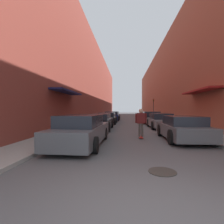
% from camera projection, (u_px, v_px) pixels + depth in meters
% --- Properties ---
extents(ground, '(132.17, 132.17, 0.00)m').
position_uv_depth(ground, '(129.00, 120.00, 26.38)').
color(ground, '#515154').
extents(curb_strip_left, '(1.80, 60.08, 0.12)m').
position_uv_depth(curb_strip_left, '(105.00, 117.00, 32.72)').
color(curb_strip_left, gray).
rests_on(curb_strip_left, ground).
extents(curb_strip_right, '(1.80, 60.08, 0.12)m').
position_uv_depth(curb_strip_right, '(152.00, 117.00, 32.03)').
color(curb_strip_right, gray).
rests_on(curb_strip_right, ground).
extents(building_row_left, '(4.90, 60.08, 12.79)m').
position_uv_depth(building_row_left, '(89.00, 84.00, 32.84)').
color(building_row_left, brown).
rests_on(building_row_left, ground).
extents(building_row_right, '(4.90, 60.08, 12.09)m').
position_uv_depth(building_row_right, '(168.00, 85.00, 31.70)').
color(building_row_right, brown).
rests_on(building_row_right, ground).
extents(parked_car_left_0, '(1.89, 4.81, 1.34)m').
position_uv_depth(parked_car_left_0, '(82.00, 131.00, 7.72)').
color(parked_car_left_0, '#515459').
rests_on(parked_car_left_0, ground).
extents(parked_car_left_1, '(1.88, 4.81, 1.24)m').
position_uv_depth(parked_car_left_1, '(100.00, 122.00, 13.58)').
color(parked_car_left_1, black).
rests_on(parked_car_left_1, ground).
extents(parked_car_left_2, '(2.03, 4.43, 1.21)m').
position_uv_depth(parked_car_left_2, '(107.00, 118.00, 19.22)').
color(parked_car_left_2, black).
rests_on(parked_car_left_2, ground).
extents(parked_car_left_3, '(2.08, 4.19, 1.28)m').
position_uv_depth(parked_car_left_3, '(112.00, 116.00, 24.19)').
color(parked_car_left_3, navy).
rests_on(parked_car_left_3, ground).
extents(parked_car_left_4, '(2.08, 3.97, 1.13)m').
position_uv_depth(parked_car_left_4, '(114.00, 115.00, 29.79)').
color(parked_car_left_4, maroon).
rests_on(parked_car_left_4, ground).
extents(parked_car_right_0, '(1.94, 4.14, 1.24)m').
position_uv_depth(parked_car_right_0, '(182.00, 128.00, 8.89)').
color(parked_car_right_0, '#515459').
rests_on(parked_car_right_0, ground).
extents(parked_car_right_1, '(1.85, 4.28, 1.25)m').
position_uv_depth(parked_car_right_1, '(160.00, 121.00, 14.63)').
color(parked_car_right_1, gray).
rests_on(parked_car_right_1, ground).
extents(parked_car_right_2, '(2.03, 4.35, 1.33)m').
position_uv_depth(parked_car_right_2, '(151.00, 118.00, 19.61)').
color(parked_car_right_2, '#232326').
rests_on(parked_car_right_2, ground).
extents(parked_car_right_3, '(1.87, 4.00, 1.21)m').
position_uv_depth(parked_car_right_3, '(146.00, 116.00, 24.44)').
color(parked_car_right_3, gray).
rests_on(parked_car_right_3, ground).
extents(skateboarder, '(0.62, 0.78, 1.61)m').
position_uv_depth(skateboarder, '(141.00, 120.00, 9.55)').
color(skateboarder, '#B2231E').
rests_on(skateboarder, ground).
extents(manhole_cover, '(0.70, 0.70, 0.02)m').
position_uv_depth(manhole_cover, '(162.00, 172.00, 4.42)').
color(manhole_cover, '#332D28').
rests_on(manhole_cover, ground).
extents(traffic_light, '(0.16, 0.22, 3.20)m').
position_uv_depth(traffic_light, '(153.00, 106.00, 29.51)').
color(traffic_light, '#2D2D2D').
rests_on(traffic_light, curb_strip_right).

